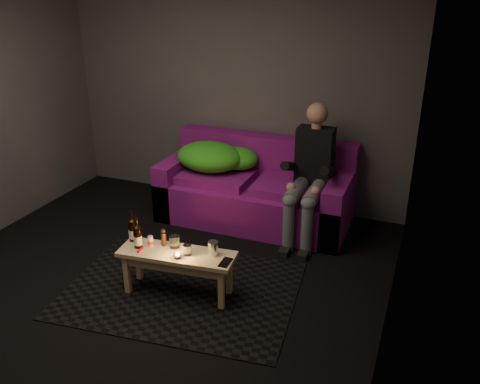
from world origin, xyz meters
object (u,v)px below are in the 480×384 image
Objects in this scene: beer_bottle_a at (133,230)px; beer_bottle_b at (138,236)px; sofa at (257,192)px; person at (310,171)px; steel_cup at (213,248)px; coffee_table at (177,260)px.

beer_bottle_a is 0.99× the size of beer_bottle_b.
person is at bearing -14.94° from sofa.
sofa reaches higher than steel_cup.
sofa is 1.62m from coffee_table.
steel_cup is at bearing -108.04° from person.
beer_bottle_a is at bearing -109.71° from sofa.
person is at bearing 62.86° from coffee_table.
beer_bottle_b is at bearing -169.46° from steel_cup.
beer_bottle_a is (-0.56, -1.57, 0.18)m from sofa.
sofa is at bearing 96.49° from steel_cup.
sofa is 1.73m from beer_bottle_b.
person reaches higher than steel_cup.
coffee_table is at bearing -165.20° from steel_cup.
coffee_table is at bearing -5.52° from beer_bottle_a.
sofa reaches higher than beer_bottle_b.
sofa is 1.50× the size of person.
beer_bottle_b is (0.10, -0.08, 0.00)m from beer_bottle_a.
beer_bottle_b reaches higher than beer_bottle_a.
beer_bottle_b reaches higher than coffee_table.
beer_bottle_a reaches higher than steel_cup.
steel_cup is (0.64, 0.12, -0.04)m from beer_bottle_b.
person is at bearing 49.89° from beer_bottle_a.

